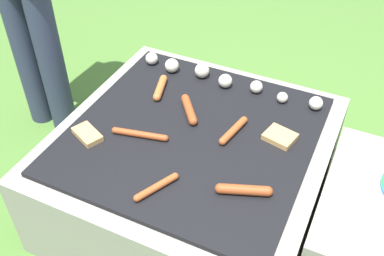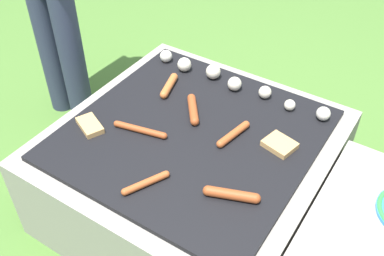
% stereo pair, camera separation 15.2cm
% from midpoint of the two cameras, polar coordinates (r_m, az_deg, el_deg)
% --- Properties ---
extents(ground_plane, '(14.00, 14.00, 0.00)m').
position_cam_midpoint_polar(ground_plane, '(1.80, -2.44, -9.74)').
color(ground_plane, '#47702D').
extents(grill, '(0.91, 0.91, 0.38)m').
position_cam_midpoint_polar(grill, '(1.66, -2.62, -5.63)').
color(grill, gray).
rests_on(grill, ground_plane).
extents(sausage_back_center, '(0.05, 0.16, 0.03)m').
position_cam_midpoint_polar(sausage_back_center, '(1.52, 2.46, -0.43)').
color(sausage_back_center, '#A34C23').
rests_on(sausage_back_center, grill).
extents(sausage_front_center, '(0.20, 0.06, 0.02)m').
position_cam_midpoint_polar(sausage_front_center, '(1.52, -9.48, -0.91)').
color(sausage_front_center, '#93421E').
rests_on(sausage_front_center, grill).
extents(sausage_front_left, '(0.08, 0.15, 0.02)m').
position_cam_midpoint_polar(sausage_front_left, '(1.35, -7.77, -7.58)').
color(sausage_front_left, '#A34C23').
rests_on(sausage_front_left, grill).
extents(sausage_mid_right, '(0.16, 0.08, 0.03)m').
position_cam_midpoint_polar(sausage_mid_right, '(1.33, 3.33, -8.01)').
color(sausage_mid_right, '#93421E').
rests_on(sausage_mid_right, grill).
extents(sausage_front_right, '(0.06, 0.15, 0.03)m').
position_cam_midpoint_polar(sausage_front_right, '(1.72, -6.59, 5.01)').
color(sausage_front_right, '#B7602D').
rests_on(sausage_front_right, grill).
extents(sausage_back_left, '(0.11, 0.14, 0.03)m').
position_cam_midpoint_polar(sausage_back_left, '(1.60, -3.09, 2.26)').
color(sausage_back_left, '#93421E').
rests_on(sausage_back_left, grill).
extents(bread_slice_left, '(0.11, 0.10, 0.02)m').
position_cam_midpoint_polar(bread_slice_left, '(1.51, 8.33, -1.22)').
color(bread_slice_left, tan).
rests_on(bread_slice_left, grill).
extents(bread_slice_center, '(0.13, 0.10, 0.02)m').
position_cam_midpoint_polar(bread_slice_center, '(1.56, -15.87, -0.91)').
color(bread_slice_center, tan).
rests_on(bread_slice_center, grill).
extents(mushroom_row, '(0.73, 0.08, 0.06)m').
position_cam_midpoint_polar(mushroom_row, '(1.74, 0.80, 6.41)').
color(mushroom_row, silver).
rests_on(mushroom_row, grill).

